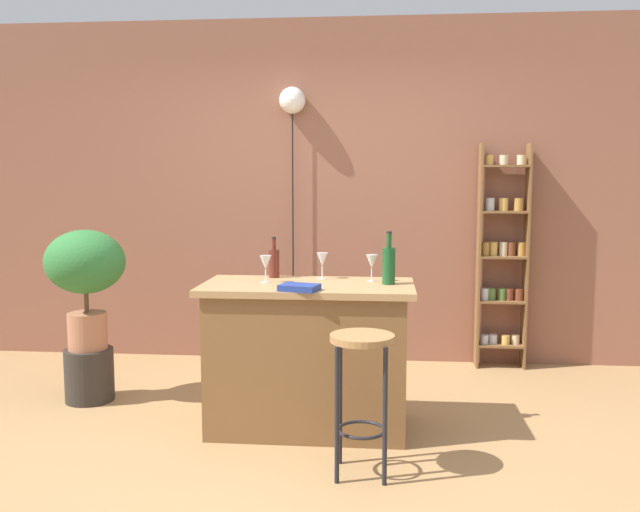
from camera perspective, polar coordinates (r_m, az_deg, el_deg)
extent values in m
plane|color=#A37A4C|center=(4.02, -1.49, -15.65)|extent=(12.00, 12.00, 0.00)
cube|color=#8C5642|center=(5.66, 0.80, 5.35)|extent=(6.40, 0.10, 2.80)
cube|color=brown|center=(4.16, -1.01, -8.67)|extent=(1.16, 0.59, 0.85)
cube|color=#A87F51|center=(4.07, -1.03, -2.62)|extent=(1.26, 0.64, 0.04)
cylinder|color=black|center=(3.46, 1.44, -13.21)|extent=(0.02, 0.02, 0.70)
cylinder|color=black|center=(3.45, 5.47, -13.28)|extent=(0.02, 0.02, 0.70)
cylinder|color=black|center=(3.68, 1.69, -11.97)|extent=(0.02, 0.02, 0.70)
cylinder|color=black|center=(3.68, 5.46, -12.03)|extent=(0.02, 0.02, 0.70)
torus|color=black|center=(3.60, 3.50, -14.32)|extent=(0.25, 0.25, 0.02)
cylinder|color=#9E7042|center=(3.46, 3.55, -6.87)|extent=(0.33, 0.33, 0.03)
cube|color=brown|center=(5.57, 13.13, -0.04)|extent=(0.02, 0.17, 1.79)
cube|color=brown|center=(5.64, 16.85, -0.08)|extent=(0.02, 0.17, 1.79)
cube|color=brown|center=(5.73, 14.79, -7.20)|extent=(0.35, 0.17, 0.02)
cylinder|color=silver|center=(5.69, 13.59, -6.78)|extent=(0.07, 0.07, 0.07)
cylinder|color=silver|center=(5.72, 14.29, -6.74)|extent=(0.07, 0.07, 0.07)
cylinder|color=gold|center=(5.71, 15.26, -6.77)|extent=(0.07, 0.07, 0.07)
cylinder|color=beige|center=(5.75, 16.03, -6.72)|extent=(0.07, 0.07, 0.07)
cube|color=brown|center=(5.65, 14.89, -3.67)|extent=(0.35, 0.17, 0.02)
cylinder|color=silver|center=(5.61, 13.61, -3.12)|extent=(0.07, 0.07, 0.09)
cylinder|color=#4C7033|center=(5.64, 14.18, -3.10)|extent=(0.07, 0.07, 0.09)
cylinder|color=#4C7033|center=(5.64, 14.98, -3.11)|extent=(0.07, 0.07, 0.09)
cylinder|color=brown|center=(5.66, 15.57, -3.11)|extent=(0.07, 0.07, 0.09)
cylinder|color=brown|center=(5.66, 16.34, -3.13)|extent=(0.07, 0.07, 0.09)
cube|color=brown|center=(5.60, 15.00, -0.06)|extent=(0.35, 0.17, 0.02)
cylinder|color=#AD7A38|center=(5.57, 13.68, 0.59)|extent=(0.06, 0.06, 0.11)
cylinder|color=gold|center=(5.59, 14.33, 0.60)|extent=(0.06, 0.06, 0.11)
cylinder|color=beige|center=(5.60, 15.10, 0.58)|extent=(0.06, 0.06, 0.11)
cylinder|color=brown|center=(5.61, 15.72, 0.57)|extent=(0.06, 0.06, 0.11)
cylinder|color=#AD7A38|center=(5.63, 16.52, 0.56)|extent=(0.06, 0.06, 0.11)
cube|color=brown|center=(5.57, 15.11, 3.60)|extent=(0.35, 0.17, 0.02)
cylinder|color=silver|center=(5.55, 14.04, 4.22)|extent=(0.07, 0.07, 0.10)
cylinder|color=gold|center=(5.58, 15.11, 4.20)|extent=(0.07, 0.07, 0.10)
cylinder|color=#AD7A38|center=(5.59, 16.30, 4.17)|extent=(0.07, 0.07, 0.10)
cube|color=brown|center=(5.57, 15.22, 7.28)|extent=(0.35, 0.17, 0.02)
cylinder|color=gold|center=(5.54, 13.96, 7.81)|extent=(0.07, 0.07, 0.08)
cylinder|color=beige|center=(5.58, 15.14, 7.77)|extent=(0.07, 0.07, 0.08)
cylinder|color=beige|center=(5.59, 16.50, 7.72)|extent=(0.07, 0.07, 0.08)
cylinder|color=#2D2823|center=(4.98, -18.75, -9.39)|extent=(0.33, 0.33, 0.36)
cylinder|color=#A86B4C|center=(4.91, -18.88, -5.95)|extent=(0.26, 0.26, 0.25)
cylinder|color=brown|center=(4.87, -18.97, -3.59)|extent=(0.03, 0.03, 0.16)
ellipsoid|color=#2D7033|center=(4.83, -19.09, -0.45)|extent=(0.54, 0.48, 0.43)
cylinder|color=#5B2319|center=(4.32, -3.87, -0.64)|extent=(0.07, 0.07, 0.18)
cylinder|color=#5B2319|center=(4.31, -3.88, 0.99)|extent=(0.03, 0.03, 0.07)
cylinder|color=black|center=(4.31, -3.89, 1.52)|extent=(0.03, 0.03, 0.01)
cylinder|color=#194C23|center=(4.06, 5.77, -0.83)|extent=(0.08, 0.08, 0.22)
cylinder|color=#194C23|center=(4.04, 5.80, 1.30)|extent=(0.03, 0.03, 0.09)
cylinder|color=black|center=(4.04, 5.80, 1.99)|extent=(0.03, 0.03, 0.01)
cylinder|color=silver|center=(4.27, 0.19, -1.89)|extent=(0.06, 0.06, 0.00)
cylinder|color=silver|center=(4.27, 0.19, -1.36)|extent=(0.01, 0.01, 0.07)
cone|color=silver|center=(4.25, 0.19, -0.29)|extent=(0.07, 0.07, 0.08)
cylinder|color=silver|center=(4.13, -4.57, -2.19)|extent=(0.06, 0.06, 0.00)
cylinder|color=silver|center=(4.13, -4.57, -1.65)|extent=(0.01, 0.01, 0.07)
cone|color=silver|center=(4.12, -4.58, -0.55)|extent=(0.07, 0.07, 0.08)
cylinder|color=silver|center=(4.18, 4.34, -2.09)|extent=(0.06, 0.06, 0.00)
cylinder|color=silver|center=(4.17, 4.35, -1.56)|extent=(0.01, 0.01, 0.07)
cone|color=silver|center=(4.16, 4.36, -0.47)|extent=(0.07, 0.07, 0.08)
cube|color=navy|center=(3.82, -1.74, -2.65)|extent=(0.24, 0.20, 0.03)
cylinder|color=black|center=(5.60, -2.28, 1.95)|extent=(0.01, 0.01, 2.14)
sphere|color=white|center=(5.62, -2.33, 12.89)|extent=(0.21, 0.21, 0.21)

